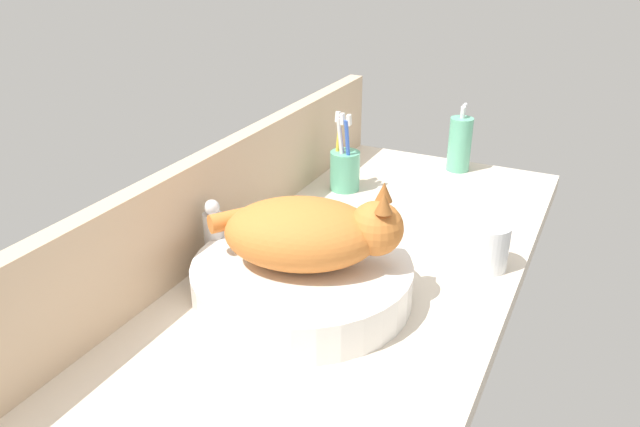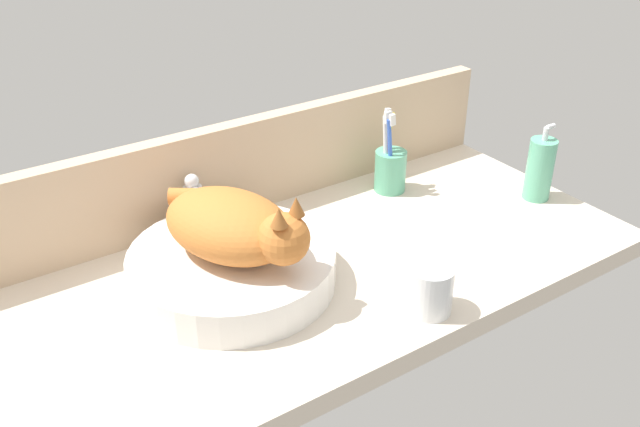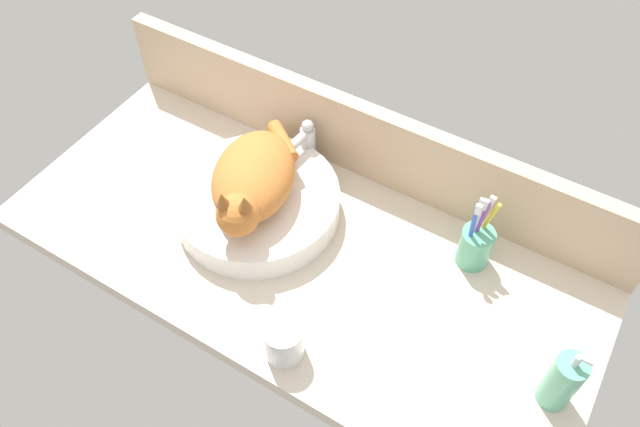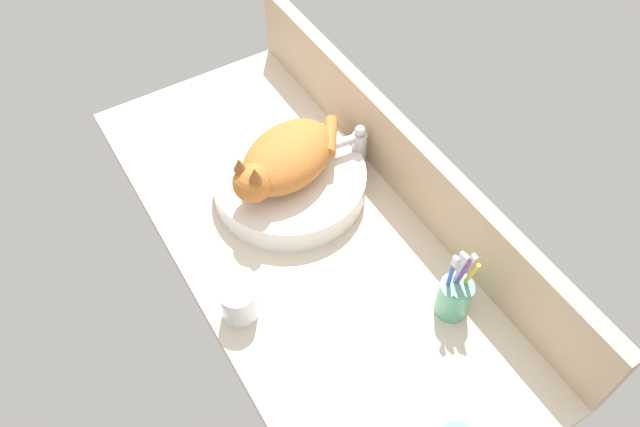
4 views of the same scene
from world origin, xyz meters
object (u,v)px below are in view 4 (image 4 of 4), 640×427
at_px(cat, 284,159).
at_px(toothbrush_cup, 454,295).
at_px(sink_basin, 290,182).
at_px(water_glass, 239,304).
at_px(faucet, 355,147).

relative_size(cat, toothbrush_cup, 1.67).
height_order(sink_basin, water_glass, water_glass).
bearing_deg(sink_basin, cat, -66.43).
bearing_deg(water_glass, faucet, 117.26).
xyz_separation_m(sink_basin, toothbrush_cup, (0.46, 0.13, 0.02)).
height_order(sink_basin, faucet, faucet).
xyz_separation_m(cat, toothbrush_cup, (0.45, 0.14, -0.07)).
distance_m(faucet, toothbrush_cup, 0.44).
xyz_separation_m(toothbrush_cup, water_glass, (-0.22, -0.38, -0.01)).
bearing_deg(faucet, water_glass, -62.74).
xyz_separation_m(faucet, toothbrush_cup, (0.44, -0.05, -0.02)).
distance_m(cat, faucet, 0.19).
bearing_deg(faucet, toothbrush_cup, -6.14).
relative_size(cat, faucet, 2.30).
distance_m(faucet, water_glass, 0.48).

